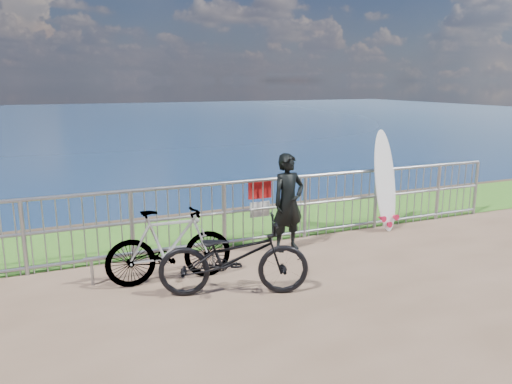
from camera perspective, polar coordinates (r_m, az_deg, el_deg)
name	(u,v)px	position (r m, az deg, el deg)	size (l,w,h in m)	color
grass_strip	(230,226)	(9.51, -2.98, -3.96)	(120.00, 120.00, 0.00)	#326F1E
railing	(254,211)	(8.38, -0.28, -2.18)	(10.06, 0.10, 1.13)	gray
surfer	(288,202)	(8.06, 3.70, -1.20)	(0.58, 0.38, 1.59)	black
surfboard	(385,184)	(9.45, 14.56, 0.85)	(0.54, 0.49, 1.86)	white
bicycle_near	(234,257)	(6.46, -2.56, -7.42)	(0.67, 1.93, 1.01)	black
bicycle_far	(170,246)	(6.93, -9.85, -6.07)	(0.49, 1.73, 1.04)	black
bike_rack	(155,253)	(7.25, -11.46, -6.88)	(1.93, 0.05, 0.40)	gray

